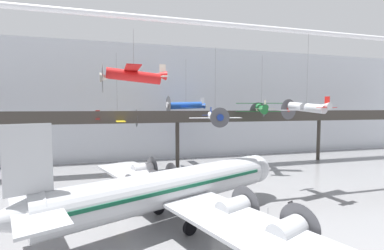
# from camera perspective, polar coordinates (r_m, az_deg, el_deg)

# --- Properties ---
(ground_plane) EXTENTS (260.00, 260.00, 0.00)m
(ground_plane) POSITION_cam_1_polar(r_m,az_deg,el_deg) (26.59, 7.29, -20.63)
(ground_plane) COLOR gray
(hangar_back_wall) EXTENTS (140.00, 3.00, 24.00)m
(hangar_back_wall) POSITION_cam_1_polar(r_m,az_deg,el_deg) (56.12, -5.43, 4.89)
(hangar_back_wall) COLOR silver
(hangar_back_wall) RESTS_ON ground
(mezzanine_walkway) EXTENTS (110.00, 3.20, 10.47)m
(mezzanine_walkway) POSITION_cam_1_polar(r_m,az_deg,el_deg) (44.98, -3.03, 1.06)
(mezzanine_walkway) COLOR #38332D
(mezzanine_walkway) RESTS_ON ground
(ceiling_truss_beam) EXTENTS (120.00, 0.60, 0.60)m
(ceiling_truss_beam) POSITION_cam_1_polar(r_m,az_deg,el_deg) (30.64, 3.61, 21.64)
(ceiling_truss_beam) COLOR silver
(airliner_silver_main) EXTENTS (27.22, 31.91, 9.96)m
(airliner_silver_main) POSITION_cam_1_polar(r_m,az_deg,el_deg) (24.72, -5.05, -13.85)
(airliner_silver_main) COLOR #B7BABF
(airliner_silver_main) RESTS_ON ground
(suspended_plane_silver_racer) EXTENTS (7.69, 6.35, 10.47)m
(suspended_plane_silver_racer) POSITION_cam_1_polar(r_m,az_deg,el_deg) (34.50, 24.08, 3.53)
(suspended_plane_silver_racer) COLOR silver
(suspended_plane_red_highwing) EXTENTS (7.73, 9.46, 7.35)m
(suspended_plane_red_highwing) POSITION_cam_1_polar(r_m,az_deg,el_deg) (31.27, -12.76, 10.64)
(suspended_plane_red_highwing) COLOR red
(suspended_plane_green_biplane) EXTENTS (8.53, 7.29, 10.97)m
(suspended_plane_green_biplane) POSITION_cam_1_polar(r_m,az_deg,el_deg) (45.88, 15.16, 3.57)
(suspended_plane_green_biplane) COLOR #1E6B33
(suspended_plane_yellow_lowwing) EXTENTS (6.82, 8.38, 12.04)m
(suspended_plane_yellow_lowwing) POSITION_cam_1_polar(r_m,az_deg,el_deg) (43.60, -16.24, 1.37)
(suspended_plane_yellow_lowwing) COLOR yellow
(suspended_plane_white_twin) EXTENTS (7.84, 6.41, 11.58)m
(suspended_plane_white_twin) POSITION_cam_1_polar(r_m,az_deg,el_deg) (38.27, 5.14, 2.04)
(suspended_plane_white_twin) COLOR silver
(suspended_plane_blue_trainer) EXTENTS (7.65, 9.38, 10.06)m
(suspended_plane_blue_trainer) POSITION_cam_1_polar(r_m,az_deg,el_deg) (48.37, -1.34, 4.33)
(suspended_plane_blue_trainer) COLOR #1E4CAD
(stanchion_barrier) EXTENTS (0.36, 0.36, 1.08)m
(stanchion_barrier) POSITION_cam_1_polar(r_m,az_deg,el_deg) (28.22, 16.51, -18.54)
(stanchion_barrier) COLOR #B2B5BA
(stanchion_barrier) RESTS_ON ground
(info_sign_pedestal) EXTENTS (0.32, 0.74, 1.24)m
(info_sign_pedestal) POSITION_cam_1_polar(r_m,az_deg,el_deg) (30.41, 21.09, -16.70)
(info_sign_pedestal) COLOR #4C4C51
(info_sign_pedestal) RESTS_ON ground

